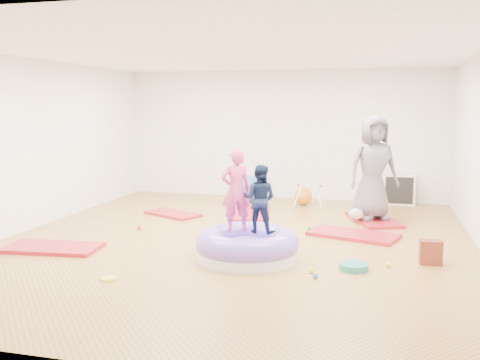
# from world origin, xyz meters

# --- Properties ---
(room) EXTENTS (7.01, 8.01, 2.81)m
(room) POSITION_xyz_m (0.00, 0.00, 1.40)
(room) COLOR #A68C37
(room) RESTS_ON ground
(gym_mat_front_left) EXTENTS (1.39, 0.80, 0.06)m
(gym_mat_front_left) POSITION_xyz_m (-2.40, -1.10, 0.03)
(gym_mat_front_left) COLOR #9F110C
(gym_mat_front_left) RESTS_ON ground
(gym_mat_mid_left) EXTENTS (1.19, 0.95, 0.04)m
(gym_mat_mid_left) POSITION_xyz_m (-1.64, 1.60, 0.02)
(gym_mat_mid_left) COLOR #9F110C
(gym_mat_mid_left) RESTS_ON ground
(gym_mat_center_back) EXTENTS (0.82, 1.39, 0.05)m
(gym_mat_center_back) POSITION_xyz_m (-0.24, 1.95, 0.03)
(gym_mat_center_back) COLOR #9F110C
(gym_mat_center_back) RESTS_ON ground
(gym_mat_right) EXTENTS (1.48, 1.04, 0.06)m
(gym_mat_right) POSITION_xyz_m (1.72, 0.77, 0.03)
(gym_mat_right) COLOR #9F110C
(gym_mat_right) RESTS_ON ground
(gym_mat_rear_right) EXTENTS (1.06, 1.44, 0.05)m
(gym_mat_rear_right) POSITION_xyz_m (2.01, 1.99, 0.03)
(gym_mat_rear_right) COLOR #9F110C
(gym_mat_rear_right) RESTS_ON ground
(inflatable_cushion) EXTENTS (1.39, 1.39, 0.44)m
(inflatable_cushion) POSITION_xyz_m (0.40, -0.84, 0.17)
(inflatable_cushion) COLOR white
(inflatable_cushion) RESTS_ON ground
(child_pink) EXTENTS (0.49, 0.43, 1.12)m
(child_pink) POSITION_xyz_m (0.22, -0.75, 0.96)
(child_pink) COLOR #D93C85
(child_pink) RESTS_ON inflatable_cushion
(child_navy) EXTENTS (0.48, 0.39, 0.92)m
(child_navy) POSITION_xyz_m (0.55, -0.74, 0.86)
(child_navy) COLOR #111C3C
(child_navy) RESTS_ON inflatable_cushion
(adult_caregiver) EXTENTS (1.05, 0.91, 1.82)m
(adult_caregiver) POSITION_xyz_m (1.97, 1.97, 0.97)
(adult_caregiver) COLOR slate
(adult_caregiver) RESTS_ON gym_mat_rear_right
(infant) EXTENTS (0.35, 0.36, 0.21)m
(infant) POSITION_xyz_m (1.75, 1.80, 0.16)
(infant) COLOR #B7DAFE
(infant) RESTS_ON gym_mat_rear_right
(ball_pit_balls) EXTENTS (4.04, 2.92, 0.07)m
(ball_pit_balls) POSITION_xyz_m (0.69, -0.06, 0.03)
(ball_pit_balls) COLOR blue
(ball_pit_balls) RESTS_ON ground
(exercise_ball_blue) EXTENTS (0.58, 0.58, 0.58)m
(exercise_ball_blue) POSITION_xyz_m (-0.57, 3.29, 0.29)
(exercise_ball_blue) COLOR blue
(exercise_ball_blue) RESTS_ON ground
(exercise_ball_orange) EXTENTS (0.36, 0.36, 0.36)m
(exercise_ball_orange) POSITION_xyz_m (0.58, 3.25, 0.18)
(exercise_ball_orange) COLOR orange
(exercise_ball_orange) RESTS_ON ground
(infant_play_gym) EXTENTS (0.59, 0.56, 0.45)m
(infant_play_gym) POSITION_xyz_m (0.73, 3.05, 0.30)
(infant_play_gym) COLOR white
(infant_play_gym) RESTS_ON ground
(cube_shelf) EXTENTS (0.64, 0.31, 0.64)m
(cube_shelf) POSITION_xyz_m (2.48, 3.79, 0.32)
(cube_shelf) COLOR white
(cube_shelf) RESTS_ON ground
(balance_disc) EXTENTS (0.37, 0.37, 0.08)m
(balance_disc) POSITION_xyz_m (1.80, -0.97, 0.04)
(balance_disc) COLOR teal
(balance_disc) RESTS_ON ground
(backpack) EXTENTS (0.29, 0.19, 0.32)m
(backpack) POSITION_xyz_m (2.75, -0.48, 0.16)
(backpack) COLOR #A52A0A
(backpack) RESTS_ON ground
(yellow_toy) EXTENTS (0.19, 0.19, 0.03)m
(yellow_toy) POSITION_xyz_m (-0.97, -2.10, 0.01)
(yellow_toy) COLOR yellow
(yellow_toy) RESTS_ON ground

